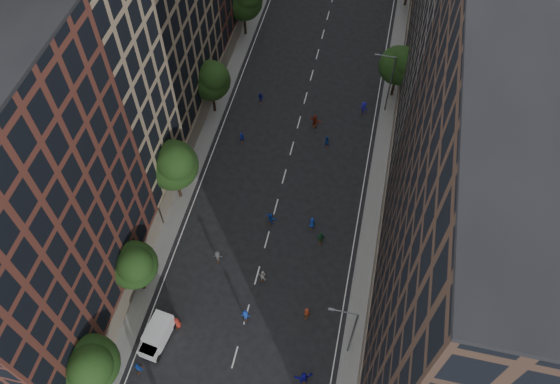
{
  "coord_description": "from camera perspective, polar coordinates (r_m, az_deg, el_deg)",
  "views": [
    {
      "loc": [
        8.08,
        -7.03,
        52.54
      ],
      "look_at": [
        0.32,
        27.77,
        2.0
      ],
      "focal_mm": 35.0,
      "sensor_mm": 36.0,
      "label": 1
    }
  ],
  "objects": [
    {
      "name": "bldg_right_a",
      "position": [
        42.4,
        21.49,
        -5.8
      ],
      "size": [
        14.0,
        30.0,
        36.0
      ],
      "primitive_type": "cube",
      "color": "#412D23",
      "rests_on": "ground"
    },
    {
      "name": "skater_3",
      "position": [
        56.12,
        -3.63,
        -12.75
      ],
      "size": [
        1.04,
        0.66,
        1.53
      ],
      "primitive_type": "imported",
      "rotation": [
        0.0,
        0.0,
        3.24
      ],
      "color": "#163CB3",
      "rests_on": "ground"
    },
    {
      "name": "bldg_left_a",
      "position": [
        49.67,
        -26.98,
        -2.82
      ],
      "size": [
        14.0,
        22.0,
        30.0
      ],
      "primitive_type": "cube",
      "color": "#552920",
      "rests_on": "ground"
    },
    {
      "name": "skater_5",
      "position": [
        53.8,
        2.5,
        -18.82
      ],
      "size": [
        1.86,
        1.22,
        1.92
      ],
      "primitive_type": "imported",
      "rotation": [
        0.0,
        0.0,
        3.54
      ],
      "color": "#16139E",
      "rests_on": "ground"
    },
    {
      "name": "skater_17",
      "position": [
        70.22,
        3.67,
        7.38
      ],
      "size": [
        1.84,
        1.12,
        1.89
      ],
      "primitive_type": "imported",
      "rotation": [
        0.0,
        0.0,
        2.79
      ],
      "color": "maroon",
      "rests_on": "ground"
    },
    {
      "name": "tree_left_1",
      "position": [
        54.85,
        -15.02,
        -7.36
      ],
      "size": [
        4.8,
        4.8,
        8.21
      ],
      "color": "black",
      "rests_on": "ground"
    },
    {
      "name": "skater_16",
      "position": [
        73.29,
        -2.02,
        9.82
      ],
      "size": [
        0.92,
        0.43,
        1.54
      ],
      "primitive_type": "imported",
      "rotation": [
        0.0,
        0.0,
        3.2
      ],
      "color": "#131EA0",
      "rests_on": "ground"
    },
    {
      "name": "skater_14",
      "position": [
        68.29,
        4.87,
        5.28
      ],
      "size": [
        0.95,
        0.86,
        1.6
      ],
      "primitive_type": "imported",
      "rotation": [
        0.0,
        0.0,
        3.54
      ],
      "color": "#143EA8",
      "rests_on": "ground"
    },
    {
      "name": "skater_8",
      "position": [
        57.86,
        -1.83,
        -8.71
      ],
      "size": [
        0.81,
        0.66,
        1.56
      ],
      "primitive_type": "imported",
      "rotation": [
        0.0,
        0.0,
        3.04
      ],
      "color": "white",
      "rests_on": "ground"
    },
    {
      "name": "skater_13",
      "position": [
        68.6,
        -4.03,
        5.7
      ],
      "size": [
        0.69,
        0.55,
        1.64
      ],
      "primitive_type": "imported",
      "rotation": [
        0.0,
        0.0,
        3.42
      ],
      "color": "#122099",
      "rests_on": "ground"
    },
    {
      "name": "cargo_van",
      "position": [
        56.08,
        -12.74,
        -14.39
      ],
      "size": [
        2.57,
        4.52,
        2.29
      ],
      "rotation": [
        0.0,
        0.0,
        -0.14
      ],
      "color": "white",
      "rests_on": "ground"
    },
    {
      "name": "skater_4",
      "position": [
        55.78,
        -14.58,
        -17.38
      ],
      "size": [
        1.02,
        0.52,
        1.66
      ],
      "primitive_type": "imported",
      "rotation": [
        0.0,
        0.0,
        3.02
      ],
      "color": "#1442A9",
      "rests_on": "ground"
    },
    {
      "name": "tree_left_3",
      "position": [
        68.88,
        -7.18,
        11.6
      ],
      "size": [
        5.0,
        5.0,
        8.58
      ],
      "color": "black",
      "rests_on": "ground"
    },
    {
      "name": "streetlamp_near",
      "position": [
        51.1,
        7.4,
        -14.2
      ],
      "size": [
        2.64,
        0.22,
        9.06
      ],
      "color": "#595B60",
      "rests_on": "ground"
    },
    {
      "name": "bldg_left_b",
      "position": [
        61.34,
        -17.13,
        16.92
      ],
      "size": [
        14.0,
        26.0,
        34.0
      ],
      "primitive_type": "cube",
      "color": "#988163",
      "rests_on": "ground"
    },
    {
      "name": "skater_7",
      "position": [
        56.02,
        2.81,
        -12.49
      ],
      "size": [
        0.69,
        0.48,
        1.82
      ],
      "primitive_type": "imported",
      "rotation": [
        0.0,
        0.0,
        3.07
      ],
      "color": "#A1391A",
      "rests_on": "ground"
    },
    {
      "name": "sidewalk_left",
      "position": [
        78.29,
        -5.8,
        12.41
      ],
      "size": [
        4.0,
        105.0,
        0.15
      ],
      "primitive_type": "cube",
      "color": "slate",
      "rests_on": "ground"
    },
    {
      "name": "ground",
      "position": [
        70.97,
        1.91,
        7.01
      ],
      "size": [
        240.0,
        240.0,
        0.0
      ],
      "primitive_type": "plane",
      "color": "black",
      "rests_on": "ground"
    },
    {
      "name": "skater_6",
      "position": [
        56.59,
        -10.67,
        -13.28
      ],
      "size": [
        0.86,
        0.62,
        1.63
      ],
      "primitive_type": "imported",
      "rotation": [
        0.0,
        0.0,
        3.01
      ],
      "color": "maroon",
      "rests_on": "ground"
    },
    {
      "name": "skater_9",
      "position": [
        59.21,
        -6.55,
        -6.69
      ],
      "size": [
        1.16,
        0.8,
        1.64
      ],
      "primitive_type": "imported",
      "rotation": [
        0.0,
        0.0,
        3.34
      ],
      "color": "#3F4044",
      "rests_on": "ground"
    },
    {
      "name": "skater_10",
      "position": [
        60.01,
        4.29,
        -4.81
      ],
      "size": [
        1.07,
        0.45,
        1.82
      ],
      "primitive_type": "imported",
      "rotation": [
        0.0,
        0.0,
        3.15
      ],
      "color": "#1B5A30",
      "rests_on": "ground"
    },
    {
      "name": "streetlamp_far",
      "position": [
        70.4,
        11.33,
        11.29
      ],
      "size": [
        2.64,
        0.22,
        9.06
      ],
      "color": "#595B60",
      "rests_on": "ground"
    },
    {
      "name": "bldg_right_b",
      "position": [
        63.42,
        20.97,
        16.47
      ],
      "size": [
        14.0,
        28.0,
        33.0
      ],
      "primitive_type": "cube",
      "color": "#645B52",
      "rests_on": "ground"
    },
    {
      "name": "skater_12",
      "position": [
        61.07,
        3.38,
        -3.22
      ],
      "size": [
        0.88,
        0.64,
        1.64
      ],
      "primitive_type": "imported",
      "rotation": [
        0.0,
        0.0,
        2.98
      ],
      "color": "navy",
      "rests_on": "ground"
    },
    {
      "name": "skater_11",
      "position": [
        61.31,
        -0.97,
        -2.79
      ],
      "size": [
        1.53,
        0.99,
        1.57
      ],
      "primitive_type": "imported",
      "rotation": [
        0.0,
        0.0,
        2.75
      ],
      "color": "#1642B5",
      "rests_on": "ground"
    },
    {
      "name": "sidewalk_right",
      "position": [
        75.77,
        12.12,
        9.54
      ],
      "size": [
        4.0,
        105.0,
        0.15
      ],
      "primitive_type": "cube",
      "color": "slate",
      "rests_on": "ground"
    },
    {
      "name": "tree_right_a",
      "position": [
        72.27,
        12.44,
        12.91
      ],
      "size": [
        5.0,
        5.0,
        8.39
      ],
      "color": "black",
      "rests_on": "ground"
    },
    {
      "name": "tree_left_4",
      "position": [
        80.46,
        -3.73,
        19.43
      ],
      "size": [
        5.4,
        5.4,
        9.08
      ],
      "color": "black",
      "rests_on": "ground"
    },
    {
      "name": "skater_15",
      "position": [
        72.54,
        8.73,
        8.66
      ],
      "size": [
        1.35,
        1.06,
        1.83
      ],
      "primitive_type": "imported",
      "rotation": [
        0.0,
        0.0,
        2.77
      ],
      "color": "#19139F",
      "rests_on": "ground"
    },
    {
      "name": "tree_left_2",
      "position": [
        59.8,
        -11.06,
        2.86
      ],
      "size": [
        5.6,
        5.6,
        9.45
      ],
      "color": "black",
      "rests_on": "ground"
    },
    {
      "name": "tree_left_0",
      "position": [
        51.5,
        -19.25,
        -16.68
      ],
      "size": [
        5.2,
        5.2,
        8.83
      ],
      "color": "black",
      "rests_on": "ground"
    }
  ]
}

